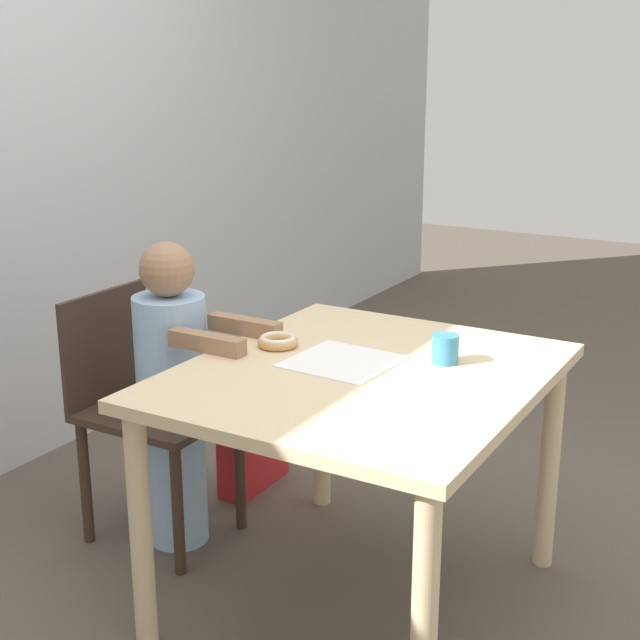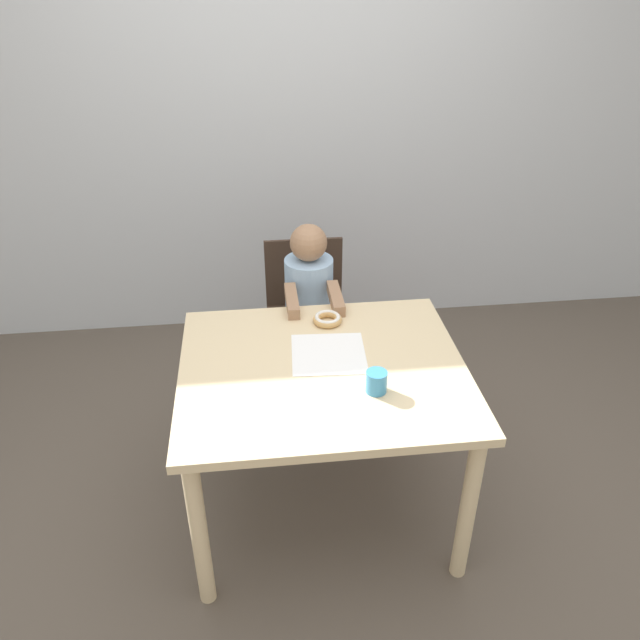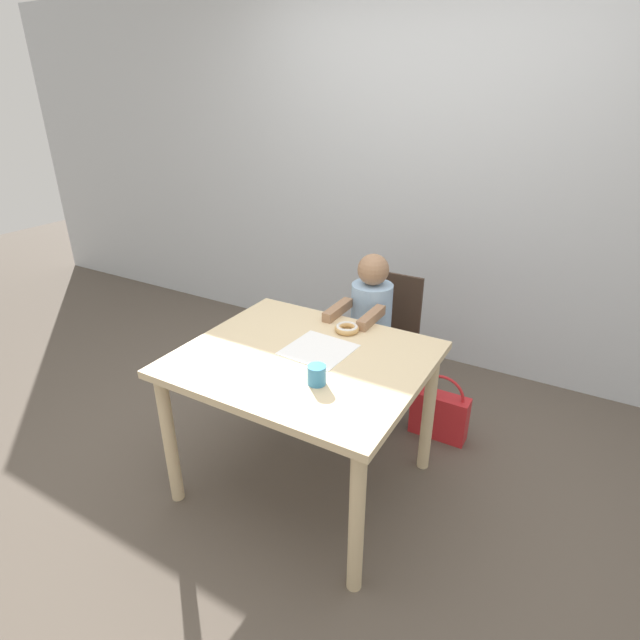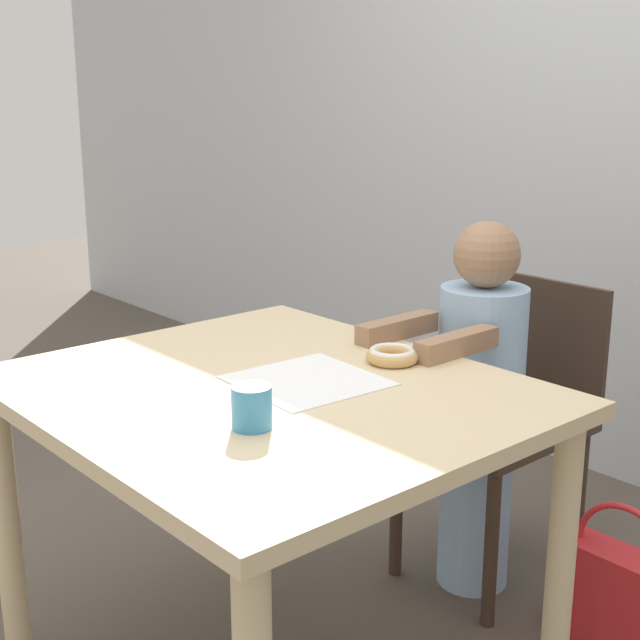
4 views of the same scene
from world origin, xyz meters
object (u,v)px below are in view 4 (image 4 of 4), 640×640
object	(u,v)px
child_figure	(478,406)
handbag	(619,599)
chair	(505,421)
donut	(392,355)
cup	(252,407)

from	to	relation	value
child_figure	handbag	bearing A→B (deg)	1.06
chair	donut	world-z (taller)	chair
child_figure	cup	xyz separation A→B (m)	(0.15, -0.85, 0.25)
donut	handbag	distance (m)	0.81
handbag	chair	bearing A→B (deg)	165.47
chair	donut	bearing A→B (deg)	-85.38
donut	cup	distance (m)	0.50
donut	handbag	xyz separation A→B (m)	(0.40, 0.38, -0.59)
child_figure	handbag	distance (m)	0.58
chair	cup	xyz separation A→B (m)	(0.15, -0.97, 0.32)
chair	child_figure	size ratio (longest dim) A/B	0.81
donut	handbag	world-z (taller)	donut
donut	handbag	size ratio (longest dim) A/B	0.31
chair	donut	size ratio (longest dim) A/B	6.78
handbag	cup	distance (m)	1.10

